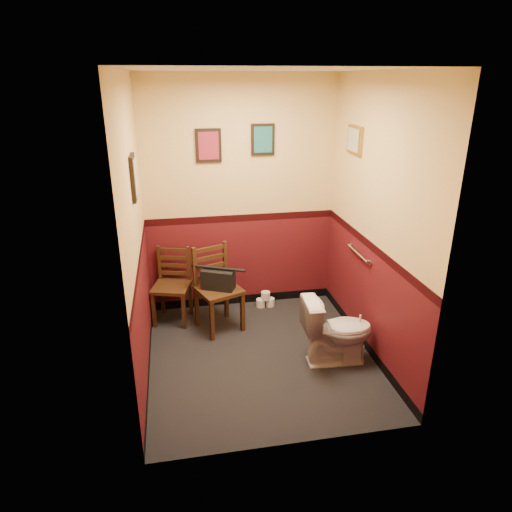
% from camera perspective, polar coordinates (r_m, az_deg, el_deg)
% --- Properties ---
extents(floor, '(2.20, 2.40, 0.00)m').
position_cam_1_polar(floor, '(4.73, 0.57, -12.45)').
color(floor, black).
rests_on(floor, ground).
extents(ceiling, '(2.20, 2.40, 0.00)m').
position_cam_1_polar(ceiling, '(3.93, 0.72, 22.32)').
color(ceiling, silver).
rests_on(ceiling, ground).
extents(wall_back, '(2.20, 0.00, 2.70)m').
position_cam_1_polar(wall_back, '(5.27, -1.91, 7.28)').
color(wall_back, '#501117').
rests_on(wall_back, ground).
extents(wall_front, '(2.20, 0.00, 2.70)m').
position_cam_1_polar(wall_front, '(3.05, 5.02, -3.71)').
color(wall_front, '#501117').
rests_on(wall_front, ground).
extents(wall_left, '(0.00, 2.40, 2.70)m').
position_cam_1_polar(wall_left, '(4.08, -14.73, 2.27)').
color(wall_left, '#501117').
rests_on(wall_left, ground).
extents(wall_right, '(0.00, 2.40, 2.70)m').
position_cam_1_polar(wall_right, '(4.47, 14.64, 3.97)').
color(wall_right, '#501117').
rests_on(wall_right, ground).
extents(grab_bar, '(0.05, 0.56, 0.06)m').
position_cam_1_polar(grab_bar, '(4.80, 12.65, 0.30)').
color(grab_bar, silver).
rests_on(grab_bar, wall_right).
extents(framed_print_back_a, '(0.28, 0.04, 0.36)m').
position_cam_1_polar(framed_print_back_a, '(5.10, -5.96, 13.57)').
color(framed_print_back_a, black).
rests_on(framed_print_back_a, wall_back).
extents(framed_print_back_b, '(0.26, 0.04, 0.34)m').
position_cam_1_polar(framed_print_back_b, '(5.17, 0.86, 14.35)').
color(framed_print_back_b, black).
rests_on(framed_print_back_b, wall_back).
extents(framed_print_left, '(0.04, 0.30, 0.38)m').
position_cam_1_polar(framed_print_left, '(4.04, -15.02, 9.45)').
color(framed_print_left, black).
rests_on(framed_print_left, wall_left).
extents(framed_print_right, '(0.04, 0.34, 0.28)m').
position_cam_1_polar(framed_print_right, '(4.85, 12.22, 14.01)').
color(framed_print_right, olive).
rests_on(framed_print_right, wall_right).
extents(toilet, '(0.71, 0.42, 0.68)m').
position_cam_1_polar(toilet, '(4.57, 10.10, -9.18)').
color(toilet, white).
rests_on(toilet, floor).
extents(toilet_brush, '(0.14, 0.14, 0.49)m').
position_cam_1_polar(toilet_brush, '(4.79, 12.52, -11.49)').
color(toilet_brush, silver).
rests_on(toilet_brush, floor).
extents(chair_left, '(0.49, 0.49, 0.85)m').
position_cam_1_polar(chair_left, '(5.29, -10.41, -3.62)').
color(chair_left, '#4B2D16').
rests_on(chair_left, floor).
extents(chair_right, '(0.57, 0.57, 0.94)m').
position_cam_1_polar(chair_right, '(5.05, -4.90, -4.06)').
color(chair_right, '#4B2D16').
rests_on(chair_right, floor).
extents(handbag, '(0.39, 0.30, 0.25)m').
position_cam_1_polar(handbag, '(4.96, -4.72, -2.88)').
color(handbag, black).
rests_on(handbag, chair_right).
extents(tp_stack, '(0.23, 0.12, 0.20)m').
position_cam_1_polar(tp_stack, '(5.63, 1.19, -5.55)').
color(tp_stack, silver).
rests_on(tp_stack, floor).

